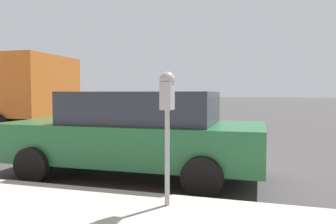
{
  "coord_description": "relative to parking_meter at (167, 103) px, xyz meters",
  "views": [
    {
      "loc": [
        -6.49,
        -1.7,
        1.57
      ],
      "look_at": [
        -2.33,
        -0.49,
        1.32
      ],
      "focal_mm": 35.0,
      "sensor_mm": 36.0,
      "label": 1
    }
  ],
  "objects": [
    {
      "name": "car_green",
      "position": [
        1.78,
        1.15,
        -0.61
      ],
      "size": [
        2.09,
        4.78,
        1.59
      ],
      "rotation": [
        0.0,
        0.0,
        0.01
      ],
      "color": "#1E5B33",
      "rests_on": "ground_plane"
    },
    {
      "name": "parking_meter",
      "position": [
        0.0,
        0.0,
        0.0
      ],
      "size": [
        0.21,
        0.19,
        1.66
      ],
      "color": "gray",
      "rests_on": "sidewalk"
    },
    {
      "name": "ground_plane",
      "position": [
        2.63,
        0.57,
        -1.44
      ],
      "size": [
        220.0,
        220.0,
        0.0
      ],
      "primitive_type": "plane",
      "color": "#3D3A3A"
    }
  ]
}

